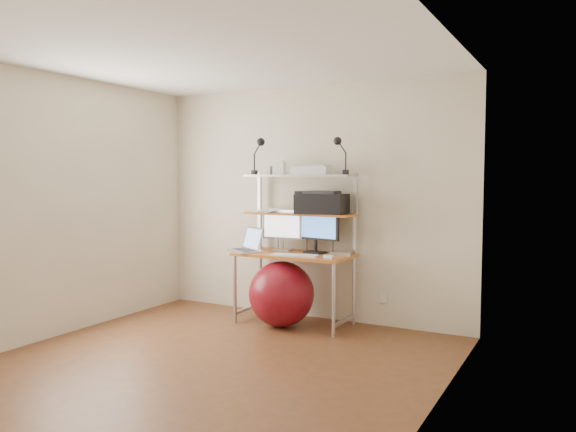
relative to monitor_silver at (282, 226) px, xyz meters
name	(u,v)px	position (x,y,z in m)	size (l,w,h in m)	color
room	(211,212)	(0.21, -1.56, 0.25)	(3.60, 3.60, 3.60)	brown
computer_desk	(297,232)	(0.21, -0.06, -0.05)	(1.20, 0.60, 1.57)	#C06F25
wall_outlet	(383,297)	(1.06, 0.22, -0.70)	(0.08, 0.01, 0.12)	silver
monitor_silver	(282,226)	(0.00, 0.00, 0.00)	(0.44, 0.18, 0.49)	silver
monitor_black	(316,226)	(0.39, 0.01, 0.02)	(0.56, 0.19, 0.56)	black
laptop	(249,246)	(-0.29, -0.22, -0.21)	(0.46, 0.44, 0.32)	silver
keyboard	(294,255)	(0.30, -0.30, -0.25)	(0.47, 0.13, 0.01)	silver
mouse	(329,257)	(0.66, -0.27, -0.25)	(0.10, 0.06, 0.03)	silver
mac_mini	(341,253)	(0.70, -0.04, -0.24)	(0.20, 0.20, 0.04)	silver
phone	(290,254)	(0.22, -0.23, -0.26)	(0.06, 0.12, 0.01)	black
printer	(322,203)	(0.46, 0.00, 0.26)	(0.52, 0.37, 0.23)	black
nas_cube	(304,202)	(0.27, -0.02, 0.26)	(0.16, 0.16, 0.23)	black
red_box	(308,211)	(0.35, -0.07, 0.18)	(0.20, 0.13, 0.05)	red
scanner	(312,170)	(0.34, 0.00, 0.60)	(0.41, 0.29, 0.10)	silver
box_white	(279,168)	(-0.02, -0.04, 0.62)	(0.12, 0.10, 0.14)	silver
box_grey	(276,170)	(-0.09, 0.01, 0.59)	(0.09, 0.09, 0.09)	#29292C
clip_lamp_left	(260,148)	(-0.24, -0.07, 0.83)	(0.16, 0.09, 0.39)	black
clip_lamp_right	(339,147)	(0.68, -0.07, 0.82)	(0.15, 0.08, 0.37)	black
exercise_ball	(281,294)	(0.14, -0.27, -0.67)	(0.67, 0.67, 0.67)	maroon
paper_stack	(269,211)	(-0.17, 0.00, 0.16)	(0.38, 0.40, 0.02)	white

